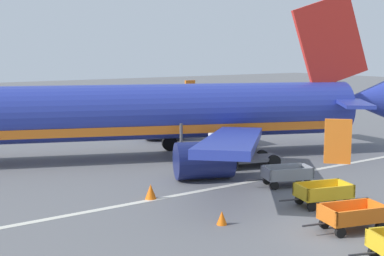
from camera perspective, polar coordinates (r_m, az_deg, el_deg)
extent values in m
plane|color=slate|center=(22.22, 16.21, -10.90)|extent=(220.00, 220.00, 0.00)
cube|color=silver|center=(27.99, 2.74, -6.53)|extent=(120.00, 0.36, 0.01)
cylinder|color=#28389E|center=(35.24, -5.89, 1.74)|extent=(29.17, 14.77, 3.70)
cube|color=orange|center=(35.37, -5.86, 0.11)|extent=(26.32, 13.46, 0.56)
cone|color=#28389E|center=(40.83, 18.80, 2.95)|extent=(5.50, 4.96, 3.52)
cube|color=#28389E|center=(28.04, 4.51, -1.34)|extent=(10.93, 11.13, 1.35)
cube|color=orange|center=(22.93, 15.59, -1.41)|extent=(0.93, 0.91, 1.90)
cylinder|color=navy|center=(29.45, 1.31, -3.52)|extent=(3.76, 3.15, 2.10)
cube|color=#28389E|center=(44.14, -1.78, 2.26)|extent=(2.65, 13.01, 1.35)
cube|color=orange|center=(50.91, -0.22, 4.16)|extent=(1.10, 0.20, 1.90)
cylinder|color=navy|center=(42.57, -3.01, 0.19)|extent=(3.76, 3.15, 2.10)
cube|color=red|center=(39.04, 14.83, 9.14)|extent=(5.67, 2.59, 6.88)
cube|color=#28389E|center=(36.48, 17.15, 2.59)|extent=(4.73, 5.13, 0.24)
cube|color=#28389E|center=(42.14, 12.88, 3.49)|extent=(2.18, 5.32, 0.24)
cylinder|color=#4C4C51|center=(33.69, -1.19, -1.23)|extent=(0.20, 0.20, 2.04)
cylinder|color=black|center=(33.88, -1.18, -2.94)|extent=(1.19, 0.83, 1.10)
cylinder|color=#4C4C51|center=(37.96, -2.48, -0.14)|extent=(0.20, 0.20, 2.04)
cylinder|color=black|center=(38.13, -2.47, -1.66)|extent=(1.19, 0.83, 1.10)
cube|color=gold|center=(19.19, 19.59, -11.67)|extent=(0.57, 1.35, 0.55)
cylinder|color=#2D2D33|center=(19.00, 18.00, -12.94)|extent=(0.97, 0.42, 0.08)
cylinder|color=black|center=(19.96, 19.23, -12.62)|extent=(0.47, 0.30, 0.44)
cube|color=orange|center=(22.43, 17.06, -9.46)|extent=(2.79, 2.02, 0.08)
cube|color=orange|center=(21.84, 18.11, -9.13)|extent=(2.43, 0.77, 0.55)
cube|color=orange|center=(22.84, 16.13, -8.27)|extent=(2.43, 0.77, 0.55)
cube|color=orange|center=(21.68, 14.49, -9.11)|extent=(0.48, 1.37, 0.55)
cube|color=orange|center=(23.05, 19.54, -8.28)|extent=(0.48, 1.37, 0.55)
cylinder|color=#2D2D33|center=(21.47, 13.10, -10.23)|extent=(0.98, 0.35, 0.08)
cylinder|color=black|center=(21.56, 15.86, -10.87)|extent=(0.47, 0.27, 0.44)
cylinder|color=black|center=(22.44, 14.21, -10.04)|extent=(0.47, 0.27, 0.44)
cylinder|color=black|center=(22.64, 19.83, -10.12)|extent=(0.47, 0.27, 0.44)
cylinder|color=black|center=(23.48, 18.10, -9.37)|extent=(0.47, 0.27, 0.44)
cube|color=gold|center=(25.49, 14.11, -7.19)|extent=(2.80, 2.06, 0.08)
cube|color=gold|center=(24.88, 14.94, -6.85)|extent=(2.42, 0.81, 0.55)
cube|color=gold|center=(25.94, 13.38, -6.17)|extent=(2.42, 0.81, 0.55)
cube|color=gold|center=(24.80, 11.77, -6.79)|extent=(0.50, 1.37, 0.55)
cube|color=gold|center=(26.05, 16.39, -6.22)|extent=(0.50, 1.37, 0.55)
cylinder|color=#2D2D33|center=(24.61, 10.52, -7.73)|extent=(0.98, 0.36, 0.08)
cylinder|color=black|center=(24.62, 12.92, -8.33)|extent=(0.47, 0.28, 0.44)
cylinder|color=black|center=(25.55, 11.62, -7.67)|extent=(0.47, 0.28, 0.44)
cylinder|color=black|center=(25.61, 16.56, -7.81)|extent=(0.47, 0.28, 0.44)
cylinder|color=black|center=(26.50, 15.18, -7.21)|extent=(0.47, 0.28, 0.44)
cube|color=gray|center=(28.73, 10.30, -5.29)|extent=(2.83, 2.20, 0.08)
cube|color=gray|center=(28.08, 10.86, -4.97)|extent=(2.37, 0.98, 0.55)
cube|color=gray|center=(29.23, 9.80, -4.41)|extent=(2.37, 0.98, 0.55)
cube|color=gray|center=(28.20, 8.08, -4.84)|extent=(0.59, 1.34, 0.55)
cube|color=gray|center=(29.16, 12.48, -4.52)|extent=(0.59, 1.34, 0.55)
cylinder|color=#2D2D33|center=(28.07, 6.93, -5.63)|extent=(0.96, 0.43, 0.08)
cylinder|color=black|center=(27.93, 8.99, -6.21)|extent=(0.47, 0.31, 0.44)
cylinder|color=black|center=(28.93, 8.13, -5.67)|extent=(0.47, 0.31, 0.44)
cylinder|color=black|center=(28.69, 12.47, -5.91)|extent=(0.47, 0.31, 0.44)
cylinder|color=black|center=(29.67, 11.51, -5.41)|extent=(0.47, 0.31, 0.44)
cube|color=slate|center=(33.36, 6.90, -3.27)|extent=(3.52, 2.71, 0.20)
cube|color=white|center=(32.43, 3.75, -2.03)|extent=(2.18, 2.31, 1.50)
cube|color=#19232D|center=(32.12, 2.43, -1.85)|extent=(0.54, 1.57, 0.67)
cylinder|color=black|center=(31.83, 4.28, -3.98)|extent=(0.85, 0.52, 0.80)
cylinder|color=black|center=(33.39, 3.18, -3.38)|extent=(0.85, 0.52, 0.80)
cylinder|color=black|center=(33.01, 8.93, -3.61)|extent=(0.85, 0.52, 0.80)
cylinder|color=black|center=(34.51, 7.66, -3.06)|extent=(0.85, 0.52, 0.80)
cone|color=orange|center=(25.95, -4.52, -6.91)|extent=(0.57, 0.57, 0.75)
cone|color=orange|center=(22.26, 3.27, -9.74)|extent=(0.45, 0.45, 0.59)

